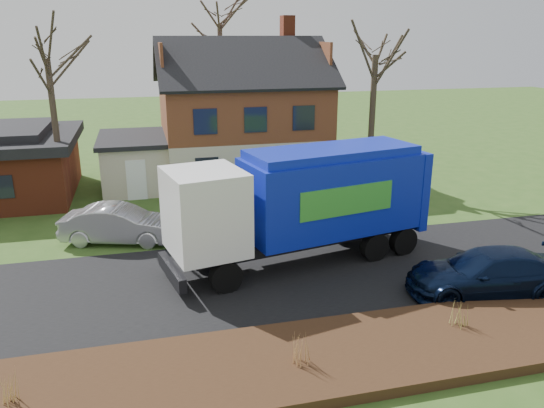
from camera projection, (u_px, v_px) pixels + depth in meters
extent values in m
plane|color=#30521B|center=(263.00, 278.00, 18.64)|extent=(120.00, 120.00, 0.00)
cube|color=black|center=(263.00, 278.00, 18.63)|extent=(80.00, 7.00, 0.02)
cube|color=black|center=(310.00, 360.00, 13.69)|extent=(80.00, 3.50, 0.30)
cube|color=#C1B59B|center=(242.00, 155.00, 31.62)|extent=(9.00, 7.50, 2.70)
cube|color=#5A2C19|center=(242.00, 108.00, 30.79)|extent=(9.00, 7.50, 2.80)
cube|color=maroon|center=(287.00, 30.00, 31.08)|extent=(0.70, 0.90, 1.60)
cube|color=#C1B59B|center=(136.00, 163.00, 29.74)|extent=(3.50, 5.50, 2.60)
cube|color=black|center=(134.00, 138.00, 29.31)|extent=(3.90, 5.90, 0.24)
cylinder|color=black|center=(226.00, 277.00, 17.52)|extent=(1.15, 0.58, 1.09)
cylinder|color=black|center=(204.00, 253.00, 19.41)|extent=(1.15, 0.58, 1.09)
cylinder|color=black|center=(374.00, 247.00, 20.00)|extent=(1.15, 0.58, 1.09)
cylinder|color=black|center=(342.00, 228.00, 21.90)|extent=(1.15, 0.58, 1.09)
cylinder|color=black|center=(403.00, 241.00, 20.57)|extent=(1.15, 0.58, 1.09)
cylinder|color=black|center=(370.00, 223.00, 22.47)|extent=(1.15, 0.58, 1.09)
cube|color=black|center=(307.00, 238.00, 19.89)|extent=(9.11, 3.08, 0.37)
cube|color=white|center=(205.00, 212.00, 17.75)|extent=(2.90, 3.07, 2.84)
cube|color=black|center=(171.00, 212.00, 17.23)|extent=(0.55, 2.28, 0.95)
cube|color=black|center=(172.00, 271.00, 17.82)|extent=(0.79, 2.63, 0.47)
cube|color=#0E1FA9|center=(331.00, 193.00, 19.80)|extent=(7.02, 3.92, 2.84)
cube|color=#0E1FA9|center=(332.00, 152.00, 19.32)|extent=(6.65, 3.55, 0.32)
cube|color=#0E1FA9|center=(404.00, 185.00, 21.25)|extent=(0.91, 2.70, 3.05)
cube|color=green|center=(347.00, 201.00, 18.56)|extent=(3.71, 0.81, 1.05)
cube|color=green|center=(310.00, 183.00, 20.85)|extent=(3.71, 0.81, 1.05)
imported|color=#ABADB3|center=(120.00, 224.00, 21.72)|extent=(4.95, 2.90, 1.54)
imported|color=black|center=(488.00, 273.00, 17.28)|extent=(5.53, 2.99, 1.52)
cylinder|color=#3F3326|center=(57.00, 136.00, 25.34)|extent=(0.30, 0.30, 7.14)
cylinder|color=#3D3124|center=(372.00, 124.00, 28.68)|extent=(0.33, 0.33, 7.19)
cylinder|color=#46332A|center=(222.00, 91.00, 36.87)|extent=(0.34, 0.34, 8.88)
cone|color=tan|center=(9.00, 388.00, 11.72)|extent=(0.04, 0.04, 0.84)
cone|color=tan|center=(2.00, 389.00, 11.69)|extent=(0.04, 0.04, 0.84)
cone|color=tan|center=(16.00, 387.00, 11.76)|extent=(0.04, 0.04, 0.84)
cone|color=tan|center=(10.00, 385.00, 11.83)|extent=(0.04, 0.04, 0.84)
cone|color=tan|center=(8.00, 391.00, 11.62)|extent=(0.04, 0.04, 0.84)
cone|color=tan|center=(299.00, 346.00, 13.19)|extent=(0.04, 0.04, 0.94)
cone|color=tan|center=(293.00, 347.00, 13.15)|extent=(0.04, 0.04, 0.94)
cone|color=tan|center=(305.00, 346.00, 13.22)|extent=(0.04, 0.04, 0.94)
cone|color=tan|center=(298.00, 344.00, 13.30)|extent=(0.04, 0.04, 0.94)
cone|color=tan|center=(300.00, 349.00, 13.08)|extent=(0.04, 0.04, 0.94)
cone|color=olive|center=(460.00, 312.00, 14.94)|extent=(0.04, 0.04, 0.82)
cone|color=olive|center=(455.00, 313.00, 14.91)|extent=(0.04, 0.04, 0.82)
cone|color=olive|center=(464.00, 312.00, 14.98)|extent=(0.04, 0.04, 0.82)
cone|color=olive|center=(457.00, 310.00, 15.05)|extent=(0.04, 0.04, 0.82)
cone|color=olive|center=(462.00, 314.00, 14.84)|extent=(0.04, 0.04, 0.82)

